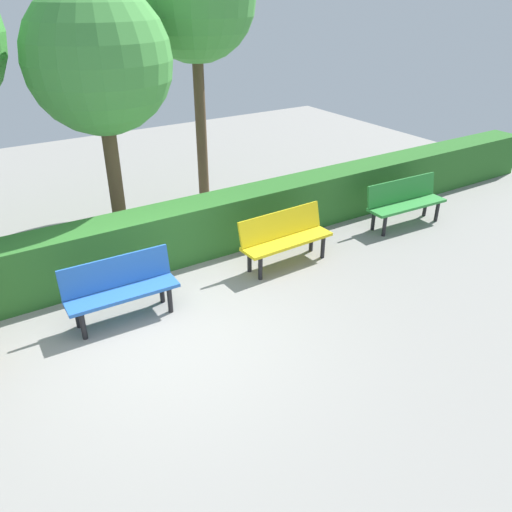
{
  "coord_description": "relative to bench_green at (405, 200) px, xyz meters",
  "views": [
    {
      "loc": [
        1.88,
        5.16,
        4.01
      ],
      "look_at": [
        -1.65,
        -0.34,
        0.55
      ],
      "focal_mm": 35.64,
      "sensor_mm": 36.0,
      "label": 1
    }
  ],
  "objects": [
    {
      "name": "bench_yellow",
      "position": [
        2.8,
        0.04,
        -0.0
      ],
      "size": [
        1.58,
        0.52,
        0.86
      ],
      "rotation": [
        0.0,
        0.0,
        0.03
      ],
      "color": "yellow",
      "rests_on": "ground_plane"
    },
    {
      "name": "tree_near",
      "position": [
        2.59,
        -3.18,
        3.33
      ],
      "size": [
        2.22,
        2.22,
        4.95
      ],
      "color": "brown",
      "rests_on": "ground_plane"
    },
    {
      "name": "ground_plane",
      "position": [
        5.28,
        0.82,
        -0.48
      ],
      "size": [
        21.13,
        21.13,
        0.0
      ],
      "primitive_type": "plane",
      "color": "gray"
    },
    {
      "name": "bench_blue",
      "position": [
        5.55,
        0.12,
        -0.0
      ],
      "size": [
        1.5,
        0.49,
        0.86
      ],
      "rotation": [
        0.0,
        0.0,
        -0.03
      ],
      "color": "blue",
      "rests_on": "ground_plane"
    },
    {
      "name": "bench_green",
      "position": [
        0.0,
        0.0,
        0.0
      ],
      "size": [
        1.66,
        0.53,
        0.86
      ],
      "rotation": [
        0.0,
        0.0,
        -0.05
      ],
      "color": "#2D8C38",
      "rests_on": "ground_plane"
    },
    {
      "name": "hedge_row",
      "position": [
        4.04,
        -1.01,
        -0.02
      ],
      "size": [
        17.13,
        0.65,
        0.93
      ],
      "primitive_type": "cube",
      "color": "#2D6B28",
      "rests_on": "ground_plane"
    },
    {
      "name": "tree_mid",
      "position": [
        4.71,
        -2.31,
        2.52
      ],
      "size": [
        2.28,
        2.28,
        4.17
      ],
      "color": "brown",
      "rests_on": "ground_plane"
    }
  ]
}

